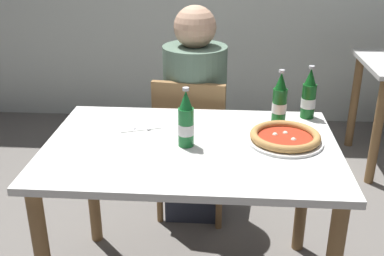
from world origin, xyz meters
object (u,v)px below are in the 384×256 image
Objects in this scene: diner_seated at (195,120)px; beer_bottle_right at (309,96)px; dining_table_main at (191,169)px; napkin_with_cutlery at (138,123)px; beer_bottle_left at (280,101)px; chair_behind_table at (193,141)px; pizza_margherita_near at (285,137)px; beer_bottle_center at (186,122)px.

beer_bottle_right is (0.55, -0.33, 0.27)m from diner_seated.
dining_table_main is 5.17× the size of napkin_with_cutlery.
dining_table_main is 0.51m from beer_bottle_left.
napkin_with_cutlery is (-0.64, -0.05, -0.10)m from beer_bottle_left.
diner_seated is 5.21× the size of napkin_with_cutlery.
chair_behind_table reaches higher than pizza_margherita_near.
beer_bottle_right is (0.52, 0.33, 0.22)m from dining_table_main.
beer_bottle_right reaches higher than chair_behind_table.
dining_table_main is at bearing -173.09° from pizza_margherita_near.
diner_seated reaches higher than chair_behind_table.
beer_bottle_right is at bearing 160.77° from chair_behind_table.
beer_bottle_center is 0.64m from beer_bottle_right.
beer_bottle_left is at bearing 34.45° from dining_table_main.
beer_bottle_center is at bearing -147.26° from beer_bottle_right.
diner_seated is at bearing 123.94° from pizza_margherita_near.
diner_seated is at bearing 92.45° from dining_table_main.
diner_seated is (0.01, 0.05, 0.10)m from chair_behind_table.
chair_behind_table is at bearing 126.81° from pizza_margherita_near.
chair_behind_table is at bearing 93.49° from dining_table_main.
diner_seated reaches higher than beer_bottle_center.
pizza_margherita_near reaches higher than napkin_with_cutlery.
pizza_margherita_near is at bearing -88.23° from beer_bottle_left.
beer_bottle_right is 0.79m from napkin_with_cutlery.
beer_bottle_left is 1.07× the size of napkin_with_cutlery.
diner_seated is 0.76m from pizza_margherita_near.
dining_table_main is 0.63m from chair_behind_table.
pizza_margherita_near is at bearing -56.06° from diner_seated.
napkin_with_cutlery is (-0.22, -0.41, 0.27)m from chair_behind_table.
diner_seated is (-0.03, 0.66, -0.05)m from dining_table_main.
beer_bottle_center is 1.00× the size of beer_bottle_right.
beer_bottle_left is 0.65m from napkin_with_cutlery.
beer_bottle_center is at bearing -145.60° from beer_bottle_left.
beer_bottle_left is at bearing -152.34° from beer_bottle_right.
beer_bottle_right is at bearing 9.39° from napkin_with_cutlery.
chair_behind_table is 0.54m from napkin_with_cutlery.
beer_bottle_left reaches higher than dining_table_main.
beer_bottle_left is at bearing -44.60° from diner_seated.
beer_bottle_right reaches higher than napkin_with_cutlery.
diner_seated is 3.85× the size of pizza_margherita_near.
beer_bottle_center is at bearing -146.60° from dining_table_main.
dining_table_main is 1.41× the size of chair_behind_table.
dining_table_main is at bearing 100.82° from chair_behind_table.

